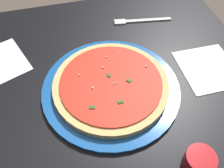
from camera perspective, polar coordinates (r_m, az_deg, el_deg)
restaurant_table at (r=0.73m, az=-0.05°, el=-9.32°), size 0.84×0.84×0.76m
serving_plate at (r=0.60m, az=0.00°, el=-0.88°), size 0.34×0.34×0.01m
pizza at (r=0.58m, az=0.00°, el=0.01°), size 0.29×0.29×0.02m
cup_small_sauce at (r=0.52m, az=20.19°, el=-17.05°), size 0.06×0.06×0.04m
napkin_folded_right at (r=0.70m, az=22.15°, el=3.56°), size 0.16×0.15×0.00m
napkin_loose_left at (r=0.73m, az=-25.13°, el=4.79°), size 0.19×0.17×0.00m
fork at (r=0.80m, az=6.53°, el=14.88°), size 0.05×0.19×0.00m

